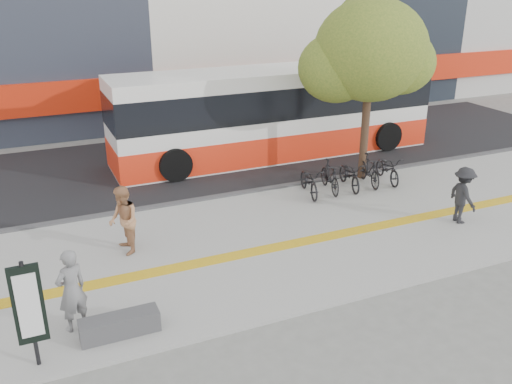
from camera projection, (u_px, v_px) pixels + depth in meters
name	position (u px, v px, depth m)	size (l,w,h in m)	color
ground	(220.00, 283.00, 13.31)	(120.00, 120.00, 0.00)	slate
sidewalk	(200.00, 255.00, 14.57)	(40.00, 7.00, 0.08)	gray
tactile_strip	(206.00, 262.00, 14.13)	(40.00, 0.45, 0.01)	gold
street	(138.00, 169.00, 20.95)	(40.00, 8.00, 0.06)	black
curb	(166.00, 206.00, 17.53)	(40.00, 0.25, 0.14)	#3B3B3E
bench	(120.00, 325.00, 11.20)	(1.60, 0.45, 0.45)	#3B3B3E
signboard	(29.00, 306.00, 9.95)	(0.55, 0.10, 2.20)	black
street_tree	(368.00, 52.00, 18.41)	(4.40, 3.80, 6.31)	#3C281B
bus	(275.00, 115.00, 21.97)	(13.04, 3.09, 3.47)	white
bicycle_row	(350.00, 174.00, 18.82)	(4.15, 1.91, 1.06)	black
seated_woman	(71.00, 290.00, 11.17)	(0.66, 0.43, 1.81)	black
pedestrian_tan	(123.00, 221.00, 14.27)	(0.90, 0.70, 1.84)	tan
pedestrian_dark	(463.00, 195.00, 16.09)	(1.10, 0.63, 1.70)	black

